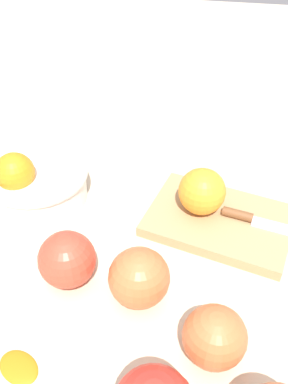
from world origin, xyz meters
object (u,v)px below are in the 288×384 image
apple_front_right_4 (139,278)px  apple_front_left (67,260)px  orange_on_board (202,191)px  cutting_board (219,221)px  bowl (35,181)px  knife (260,221)px  apple_front_right_3 (215,337)px

apple_front_right_4 → apple_front_left: bearing=172.2°
orange_on_board → apple_front_left: size_ratio=0.93×
cutting_board → orange_on_board: 0.06m
bowl → cutting_board: (0.29, -0.01, -0.03)m
bowl → apple_front_right_4: 0.26m
knife → apple_front_right_3: 0.22m
cutting_board → orange_on_board: size_ratio=2.99×
knife → apple_front_left: bearing=-152.0°
orange_on_board → apple_front_right_4: (-0.06, -0.16, -0.01)m
apple_front_left → cutting_board: bearing=35.5°
orange_on_board → apple_front_right_3: (0.03, -0.23, -0.02)m
orange_on_board → apple_front_right_3: orange_on_board is taller
apple_front_left → orange_on_board: bearing=42.8°
knife → apple_front_left: size_ratio=2.04×
cutting_board → apple_front_left: 0.24m
cutting_board → apple_front_right_4: (-0.10, -0.15, 0.03)m
orange_on_board → knife: bearing=-10.6°
knife → apple_front_right_4: size_ratio=2.00×
cutting_board → orange_on_board: (-0.03, 0.01, 0.04)m
orange_on_board → knife: (0.09, -0.02, -0.03)m
bowl → cutting_board: size_ratio=0.76×
orange_on_board → apple_front_right_4: bearing=-111.6°
apple_front_right_4 → apple_front_left: 0.10m
apple_front_right_3 → knife: bearing=75.0°
orange_on_board → bowl: bearing=-179.7°
apple_front_right_4 → apple_front_left: (-0.10, 0.01, -0.00)m
bowl → knife: bowl is taller
knife → apple_front_right_3: apple_front_right_3 is taller
bowl → orange_on_board: 0.26m
apple_front_left → knife: bearing=28.0°
orange_on_board → apple_front_left: bearing=-137.2°
orange_on_board → knife: 0.10m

